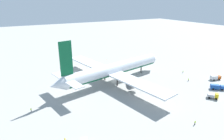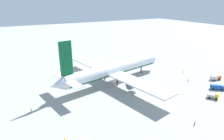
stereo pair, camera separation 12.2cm
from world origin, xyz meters
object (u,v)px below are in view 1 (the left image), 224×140
service_truck_2 (217,87)px  ground_worker_0 (31,110)px  traffic_cone_1 (107,59)px  traffic_cone_2 (145,61)px  service_truck_0 (213,96)px  ground_worker_4 (195,123)px  ground_worker_2 (183,72)px  ground_worker_1 (65,140)px  airliner (113,70)px  service_truck_4 (215,77)px  ground_worker_3 (188,80)px

service_truck_2 → ground_worker_0: service_truck_2 is taller
traffic_cone_1 → traffic_cone_2: (22.28, -19.03, 0.00)m
service_truck_0 → ground_worker_4: 26.07m
service_truck_2 → ground_worker_2: 25.66m
ground_worker_4 → traffic_cone_1: bearing=83.8°
ground_worker_1 → airliner: bearing=43.4°
service_truck_4 → ground_worker_4: 51.29m
service_truck_0 → ground_worker_3: (6.40, 19.59, -0.46)m
ground_worker_1 → service_truck_0: bearing=-3.0°
ground_worker_1 → traffic_cone_2: 95.11m
ground_worker_0 → ground_worker_2: ground_worker_0 is taller
ground_worker_0 → ground_worker_3: ground_worker_0 is taller
service_truck_4 → traffic_cone_1: service_truck_4 is taller
service_truck_4 → ground_worker_1: size_ratio=3.82×
ground_worker_1 → traffic_cone_1: 93.16m
airliner → traffic_cone_2: bearing=29.2°
service_truck_4 → ground_worker_1: 90.26m
service_truck_0 → ground_worker_4: bearing=-157.7°
ground_worker_4 → traffic_cone_2: ground_worker_4 is taller
ground_worker_4 → airliner: bearing=98.2°
airliner → ground_worker_4: bearing=-81.8°
service_truck_2 → ground_worker_4: (-34.62, -15.07, -0.58)m
ground_worker_2 → airliner: bearing=169.7°
service_truck_2 → traffic_cone_1: service_truck_2 is taller
ground_worker_0 → ground_worker_3: bearing=-5.8°
airliner → ground_worker_0: airliner is taller
traffic_cone_2 → service_truck_0: bearing=-97.4°
airliner → ground_worker_0: size_ratio=45.68×
service_truck_0 → ground_worker_2: (14.15, 30.56, -0.49)m
ground_worker_3 → traffic_cone_1: size_ratio=3.05×
service_truck_4 → ground_worker_2: service_truck_4 is taller
service_truck_2 → ground_worker_0: bearing=165.1°
service_truck_0 → service_truck_2: bearing=26.2°
ground_worker_0 → traffic_cone_1: ground_worker_0 is taller
service_truck_2 → ground_worker_3: 15.01m
traffic_cone_1 → ground_worker_3: bearing=-70.9°
ground_worker_2 → ground_worker_4: 55.69m
service_truck_4 → ground_worker_3: bearing=158.7°
ground_worker_1 → service_truck_4: bearing=6.5°
service_truck_2 → service_truck_4: size_ratio=1.02×
ground_worker_1 → ground_worker_4: (44.18, -13.49, 0.03)m
ground_worker_0 → ground_worker_1: ground_worker_0 is taller
service_truck_0 → traffic_cone_2: 61.07m
service_truck_0 → ground_worker_3: 20.61m
ground_worker_3 → traffic_cone_1: ground_worker_3 is taller
airliner → service_truck_2: (41.61, -33.65, -5.82)m
ground_worker_2 → traffic_cone_1: 56.75m
traffic_cone_2 → ground_worker_3: bearing=-92.0°
airliner → service_truck_2: 53.83m
service_truck_4 → ground_worker_2: size_ratio=3.87×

